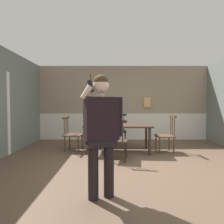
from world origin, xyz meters
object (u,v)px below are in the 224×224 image
at_px(person_figure, 101,127).
at_px(chair_by_doorway, 118,130).
at_px(chair_near_window, 165,135).
at_px(chair_opposite_corner, 71,134).
at_px(dining_table, 118,127).
at_px(chair_at_table_head, 116,140).

bearing_deg(person_figure, chair_by_doorway, -115.89).
bearing_deg(chair_by_doorway, person_figure, 88.30).
height_order(chair_near_window, chair_opposite_corner, chair_near_window).
height_order(chair_by_doorway, person_figure, person_figure).
xyz_separation_m(dining_table, chair_at_table_head, (-0.06, -0.87, -0.19)).
relative_size(chair_near_window, chair_opposite_corner, 1.05).
bearing_deg(chair_by_doorway, chair_near_window, 146.66).
height_order(dining_table, chair_by_doorway, chair_by_doorway).
bearing_deg(chair_at_table_head, chair_by_doorway, 95.16).
distance_m(chair_near_window, chair_opposite_corner, 2.57).
xyz_separation_m(chair_by_doorway, chair_opposite_corner, (-1.34, -0.78, -0.00)).
bearing_deg(person_figure, chair_at_table_head, -118.12).
xyz_separation_m(dining_table, chair_near_window, (1.28, -0.08, -0.18)).
xyz_separation_m(chair_opposite_corner, person_figure, (0.96, -2.72, 0.51)).
relative_size(dining_table, person_figure, 1.10).
xyz_separation_m(chair_at_table_head, person_figure, (-0.26, -1.76, 0.50)).
bearing_deg(dining_table, chair_near_window, -3.50).
bearing_deg(person_figure, chair_opposite_corner, -90.29).
xyz_separation_m(chair_near_window, chair_by_doorway, (-1.22, 0.95, -0.00)).
bearing_deg(dining_table, chair_at_table_head, -93.92).
bearing_deg(chair_near_window, person_figure, 145.66).
relative_size(chair_by_doorway, chair_opposite_corner, 1.04).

